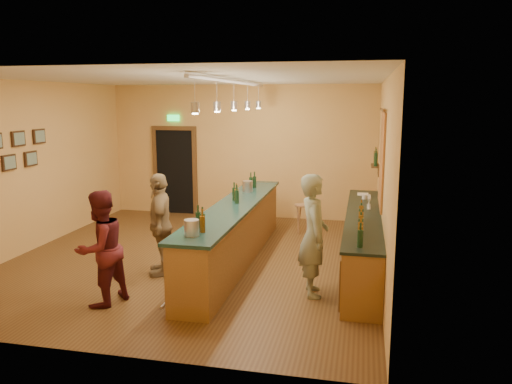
% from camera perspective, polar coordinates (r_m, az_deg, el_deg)
% --- Properties ---
extents(floor, '(7.00, 7.00, 0.00)m').
position_cam_1_polar(floor, '(9.20, -6.98, -7.59)').
color(floor, '#503117').
rests_on(floor, ground).
extents(ceiling, '(6.50, 7.00, 0.02)m').
position_cam_1_polar(ceiling, '(8.76, -7.46, 12.73)').
color(ceiling, silver).
rests_on(ceiling, wall_back).
extents(wall_back, '(6.50, 0.02, 3.20)m').
position_cam_1_polar(wall_back, '(12.17, -1.74, 4.64)').
color(wall_back, '#DAA252').
rests_on(wall_back, floor).
extents(wall_front, '(6.50, 0.02, 3.20)m').
position_cam_1_polar(wall_front, '(5.71, -18.89, -2.70)').
color(wall_front, '#DAA252').
rests_on(wall_front, floor).
extents(wall_left, '(0.02, 7.00, 3.20)m').
position_cam_1_polar(wall_left, '(10.38, -24.42, 2.67)').
color(wall_left, '#DAA252').
rests_on(wall_left, floor).
extents(wall_right, '(0.02, 7.00, 3.20)m').
position_cam_1_polar(wall_right, '(8.35, 14.35, 1.59)').
color(wall_right, '#DAA252').
rests_on(wall_right, floor).
extents(doorway, '(1.15, 0.09, 2.48)m').
position_cam_1_polar(doorway, '(12.72, -9.22, 2.61)').
color(doorway, black).
rests_on(doorway, wall_back).
extents(tapestry, '(0.03, 1.40, 1.60)m').
position_cam_1_polar(tapestry, '(8.71, 14.20, 3.62)').
color(tapestry, '#A02E20').
rests_on(tapestry, wall_right).
extents(bottle_shelf, '(0.17, 0.55, 0.54)m').
position_cam_1_polar(bottle_shelf, '(10.22, 13.56, 3.58)').
color(bottle_shelf, '#4B3516').
rests_on(bottle_shelf, wall_right).
extents(picture_grid, '(0.06, 2.20, 0.70)m').
position_cam_1_polar(picture_grid, '(9.73, -27.00, 4.07)').
color(picture_grid, '#382111').
rests_on(picture_grid, wall_left).
extents(back_counter, '(0.60, 4.55, 1.27)m').
position_cam_1_polar(back_counter, '(8.76, 12.13, -5.38)').
color(back_counter, brown).
rests_on(back_counter, floor).
extents(tasting_bar, '(0.73, 5.10, 1.38)m').
position_cam_1_polar(tasting_bar, '(8.82, -2.43, -4.22)').
color(tasting_bar, brown).
rests_on(tasting_bar, floor).
extents(pendant_track, '(0.11, 4.60, 0.50)m').
position_cam_1_polar(pendant_track, '(8.53, -2.54, 11.41)').
color(pendant_track, silver).
rests_on(pendant_track, ceiling).
extents(bartender, '(0.58, 0.74, 1.81)m').
position_cam_1_polar(bartender, '(7.33, 6.59, -4.94)').
color(bartender, gray).
rests_on(bartender, floor).
extents(customer_a, '(0.85, 0.95, 1.63)m').
position_cam_1_polar(customer_a, '(7.29, -17.34, -6.18)').
color(customer_a, '#59191E').
rests_on(customer_a, floor).
extents(customer_b, '(0.72, 1.07, 1.69)m').
position_cam_1_polar(customer_b, '(8.32, -10.87, -3.62)').
color(customer_b, '#997A51').
rests_on(customer_b, floor).
extents(bar_stool, '(0.31, 0.31, 0.63)m').
position_cam_1_polar(bar_stool, '(10.79, 5.23, -2.19)').
color(bar_stool, '#8B613E').
rests_on(bar_stool, floor).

